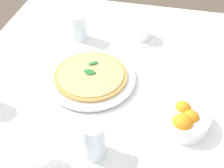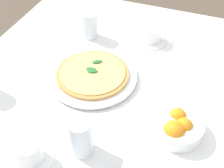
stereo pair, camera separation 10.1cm
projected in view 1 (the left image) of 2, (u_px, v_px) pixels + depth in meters
dining_table at (132, 120)px, 1.08m from camera, size 1.23×1.23×0.72m
pizza_plate at (91, 78)px, 1.05m from camera, size 0.31×0.31×0.02m
pizza at (91, 75)px, 1.04m from camera, size 0.25×0.25×0.02m
coffee_cup_center_back at (42, 161)px, 0.79m from camera, size 0.13×0.13×0.07m
coffee_cup_left_edge at (141, 33)px, 1.23m from camera, size 0.13×0.13×0.06m
water_glass_back_corner at (79, 29)px, 1.21m from camera, size 0.06×0.06×0.11m
water_glass_near_left at (94, 141)px, 0.81m from camera, size 0.07×0.07×0.12m
citrus_bowl at (184, 120)px, 0.89m from camera, size 0.15×0.15×0.07m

